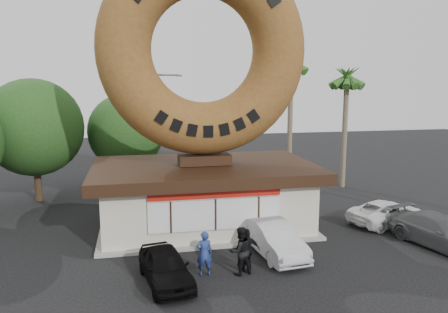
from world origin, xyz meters
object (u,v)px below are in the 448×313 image
giant_donut (203,50)px  street_lamp (157,123)px  person_right (247,250)px  car_white (386,212)px  donut_shop (205,193)px  person_center (240,251)px  car_black (166,266)px  car_grey (441,232)px  person_left (204,253)px  car_silver (274,239)px

giant_donut → street_lamp: bearing=100.5°
person_right → car_white: person_right is taller
donut_shop → person_center: 6.04m
person_center → person_right: (0.34, 0.22, -0.09)m
street_lamp → car_white: street_lamp is taller
giant_donut → person_right: (0.77, -5.76, -8.07)m
person_center → car_black: size_ratio=0.50×
car_black → car_grey: bearing=-4.9°
car_white → car_black: bearing=91.9°
donut_shop → car_white: 9.68m
person_left → donut_shop: bearing=-97.6°
donut_shop → giant_donut: bearing=90.0°
donut_shop → person_right: 5.87m
person_left → car_grey: person_left is taller
car_grey → car_silver: bearing=159.0°
giant_donut → person_center: giant_donut is taller
street_lamp → car_silver: 15.42m
donut_shop → giant_donut: size_ratio=1.09×
car_black → car_silver: bearing=10.7°
person_center → car_white: person_center is taller
car_black → person_center: bearing=-6.4°
person_center → street_lamp: bearing=-95.9°
person_right → person_left: bearing=2.3°
giant_donut → car_silver: size_ratio=2.38×
street_lamp → car_white: bearing=-45.5°
giant_donut → person_center: (0.43, -5.98, -7.99)m
person_right → car_grey: 9.30m
street_lamp → person_left: size_ratio=4.51×
giant_donut → person_center: 9.99m
person_right → car_black: size_ratio=0.45×
person_right → car_black: 3.27m
car_silver → car_white: size_ratio=0.98×
person_center → car_grey: person_center is taller
car_white → person_center: bearing=96.8°
giant_donut → car_black: giant_donut is taller
person_right → donut_shop: bearing=-81.0°
street_lamp → car_black: size_ratio=2.10×
person_center → car_silver: 2.52m
person_center → car_black: person_center is taller
giant_donut → street_lamp: giant_donut is taller
car_silver → donut_shop: bearing=111.3°
street_lamp → car_silver: size_ratio=1.85×
street_lamp → person_right: 16.39m
giant_donut → person_left: size_ratio=5.79×
person_center → car_black: (-2.90, -0.18, -0.31)m
car_black → car_white: car_black is taller
donut_shop → car_grey: size_ratio=2.26×
street_lamp → car_white: size_ratio=1.81×
car_grey → car_white: size_ratio=1.13×
giant_donut → car_grey: bearing=-26.7°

